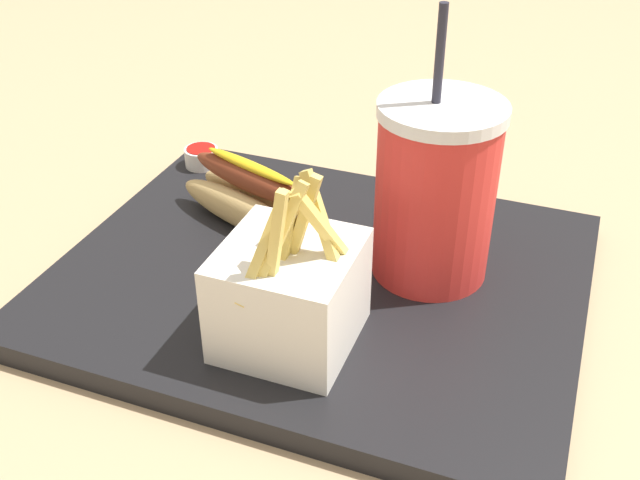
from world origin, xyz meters
TOP-DOWN VIEW (x-y plane):
  - ground_plane at (0.00, 0.00)m, footprint 2.40×2.40m
  - food_tray at (0.00, 0.00)m, footprint 0.43×0.35m
  - soda_cup at (-0.08, -0.03)m, footprint 0.10×0.10m
  - fries_basket at (-0.01, 0.09)m, footprint 0.09×0.10m
  - hot_dog_1 at (0.09, -0.05)m, footprint 0.16×0.10m
  - ketchup_cup_1 at (0.18, -0.13)m, footprint 0.04×0.04m

SIDE VIEW (x-z plane):
  - ground_plane at x=0.00m, z-range -0.02..0.00m
  - food_tray at x=0.00m, z-range 0.00..0.02m
  - ketchup_cup_1 at x=0.18m, z-range 0.02..0.04m
  - hot_dog_1 at x=0.09m, z-range 0.01..0.08m
  - fries_basket at x=-0.01m, z-range -0.01..0.13m
  - soda_cup at x=-0.08m, z-range -0.02..0.21m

